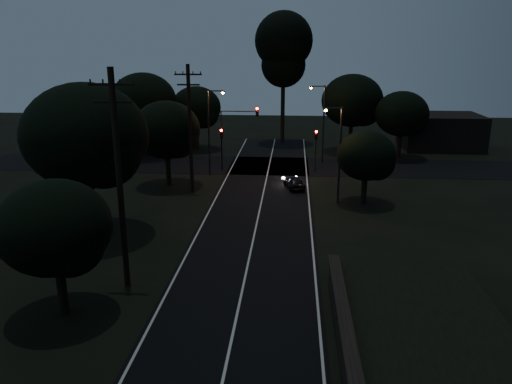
{
  "coord_description": "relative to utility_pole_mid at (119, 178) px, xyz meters",
  "views": [
    {
      "loc": [
        2.42,
        -7.86,
        11.97
      ],
      "look_at": [
        0.0,
        24.0,
        2.5
      ],
      "focal_mm": 35.0,
      "sensor_mm": 36.0,
      "label": 1
    }
  ],
  "objects": [
    {
      "name": "road_surface",
      "position": [
        6.0,
        16.12,
        -5.73
      ],
      "size": [
        60.0,
        70.0,
        0.03
      ],
      "color": "black",
      "rests_on": "ground"
    },
    {
      "name": "utility_pole_mid",
      "position": [
        0.0,
        0.0,
        0.0
      ],
      "size": [
        2.2,
        0.3,
        11.0
      ],
      "color": "black",
      "rests_on": "ground"
    },
    {
      "name": "utility_pole_far",
      "position": [
        0.0,
        17.0,
        -0.25
      ],
      "size": [
        2.2,
        0.3,
        10.5
      ],
      "color": "black",
      "rests_on": "ground"
    },
    {
      "name": "tree_left_b",
      "position": [
        -1.82,
        -3.1,
        -1.6
      ],
      "size": [
        5.02,
        5.02,
        6.38
      ],
      "color": "black",
      "rests_on": "ground"
    },
    {
      "name": "tree_left_c",
      "position": [
        -4.22,
        6.84,
        0.61
      ],
      "size": [
        7.77,
        7.77,
        9.81
      ],
      "color": "black",
      "rests_on": "ground"
    },
    {
      "name": "tree_left_d",
      "position": [
        -2.29,
        18.88,
        -0.93
      ],
      "size": [
        5.85,
        5.85,
        7.42
      ],
      "color": "black",
      "rests_on": "ground"
    },
    {
      "name": "tree_far_nw",
      "position": [
        -2.79,
        34.88,
        -0.97
      ],
      "size": [
        5.82,
        5.82,
        7.37
      ],
      "color": "black",
      "rests_on": "ground"
    },
    {
      "name": "tree_far_w",
      "position": [
        -7.75,
        30.86,
        0.18
      ],
      "size": [
        7.14,
        7.14,
        9.11
      ],
      "color": "black",
      "rests_on": "ground"
    },
    {
      "name": "tree_far_ne",
      "position": [
        15.25,
        34.86,
        -0.02
      ],
      "size": [
        6.98,
        6.98,
        8.83
      ],
      "color": "black",
      "rests_on": "ground"
    },
    {
      "name": "tree_far_e",
      "position": [
        20.2,
        31.88,
        -1.05
      ],
      "size": [
        5.7,
        5.7,
        7.23
      ],
      "color": "black",
      "rests_on": "ground"
    },
    {
      "name": "tree_right_a",
      "position": [
        14.16,
        14.91,
        -2.02
      ],
      "size": [
        4.51,
        4.51,
        5.74
      ],
      "color": "black",
      "rests_on": "ground"
    },
    {
      "name": "tall_pine",
      "position": [
        7.0,
        40.0,
        5.74
      ],
      "size": [
        7.0,
        7.0,
        15.92
      ],
      "color": "black",
      "rests_on": "ground"
    },
    {
      "name": "building_left",
      "position": [
        -14.0,
        37.0,
        -3.54
      ],
      "size": [
        10.0,
        8.0,
        4.4
      ],
      "primitive_type": "cube",
      "color": "black",
      "rests_on": "ground"
    },
    {
      "name": "building_right",
      "position": [
        26.0,
        38.0,
        -3.74
      ],
      "size": [
        9.0,
        7.0,
        4.0
      ],
      "primitive_type": "cube",
      "color": "black",
      "rests_on": "ground"
    },
    {
      "name": "signal_left",
      "position": [
        1.4,
        24.99,
        -2.9
      ],
      "size": [
        0.28,
        0.35,
        4.1
      ],
      "color": "black",
      "rests_on": "ground"
    },
    {
      "name": "signal_right",
      "position": [
        10.6,
        24.99,
        -2.9
      ],
      "size": [
        0.28,
        0.35,
        4.1
      ],
      "color": "black",
      "rests_on": "ground"
    },
    {
      "name": "signal_mast",
      "position": [
        3.09,
        24.99,
        -1.4
      ],
      "size": [
        3.7,
        0.35,
        6.25
      ],
      "color": "black",
      "rests_on": "ground"
    },
    {
      "name": "streetlight_a",
      "position": [
        0.69,
        23.0,
        -1.1
      ],
      "size": [
        1.66,
        0.26,
        8.0
      ],
      "color": "black",
      "rests_on": "ground"
    },
    {
      "name": "streetlight_b",
      "position": [
        11.31,
        29.0,
        -1.1
      ],
      "size": [
        1.66,
        0.26,
        8.0
      ],
      "color": "black",
      "rests_on": "ground"
    },
    {
      "name": "streetlight_c",
      "position": [
        11.83,
        15.0,
        -1.39
      ],
      "size": [
        1.46,
        0.26,
        7.5
      ],
      "color": "black",
      "rests_on": "ground"
    },
    {
      "name": "car",
      "position": [
        8.58,
        18.75,
        -5.18
      ],
      "size": [
        2.13,
        3.51,
        1.12
      ],
      "primitive_type": "imported",
      "rotation": [
        0.0,
        0.0,
        3.41
      ],
      "color": "black",
      "rests_on": "ground"
    }
  ]
}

